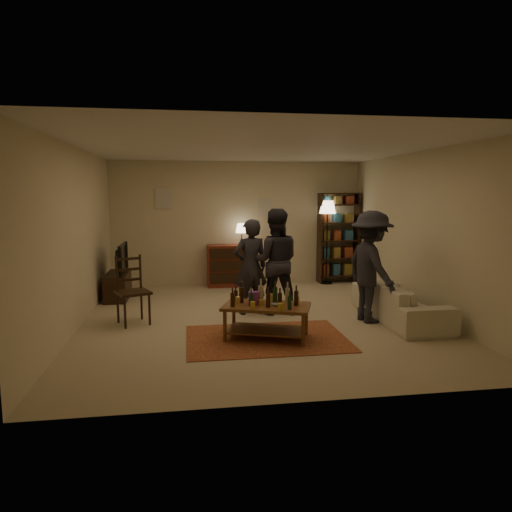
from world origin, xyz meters
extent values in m
plane|color=#C6B793|center=(0.00, 0.00, 0.00)|extent=(6.00, 6.00, 0.00)
plane|color=beige|center=(0.00, 3.00, 1.35)|extent=(5.50, 0.00, 5.50)
plane|color=beige|center=(-2.75, 0.00, 1.35)|extent=(0.00, 6.00, 6.00)
plane|color=beige|center=(2.75, 0.00, 1.35)|extent=(0.00, 6.00, 6.00)
plane|color=beige|center=(0.00, -3.00, 1.35)|extent=(5.50, 0.00, 5.50)
plane|color=white|center=(0.00, 0.00, 2.70)|extent=(6.00, 6.00, 0.00)
cube|color=beige|center=(-1.60, 2.98, 1.90)|extent=(0.35, 0.03, 0.45)
cube|color=beige|center=(0.60, 2.98, 1.70)|extent=(0.30, 0.03, 0.40)
cube|color=maroon|center=(-0.06, -1.03, 0.01)|extent=(2.20, 1.50, 0.01)
cube|color=brown|center=(-0.06, -1.03, 0.46)|extent=(1.32, 0.99, 0.04)
cube|color=brown|center=(-0.06, -1.03, 0.13)|extent=(1.19, 0.86, 0.02)
cylinder|color=brown|center=(-0.64, -1.10, 0.22)|extent=(0.05, 0.05, 0.44)
cylinder|color=brown|center=(0.35, -1.45, 0.22)|extent=(0.05, 0.05, 0.44)
cylinder|color=brown|center=(-0.47, -0.61, 0.22)|extent=(0.05, 0.05, 0.44)
cylinder|color=brown|center=(0.53, -0.96, 0.22)|extent=(0.05, 0.05, 0.44)
cylinder|color=gold|center=(-0.44, -0.90, 0.53)|extent=(0.07, 0.07, 0.10)
cylinder|color=gold|center=(-0.27, -1.18, 0.53)|extent=(0.07, 0.07, 0.09)
cylinder|color=gold|center=(0.07, -0.84, 0.54)|extent=(0.07, 0.07, 0.11)
cylinder|color=gold|center=(0.07, -1.32, 0.53)|extent=(0.07, 0.07, 0.09)
cylinder|color=gold|center=(0.37, -1.02, 0.53)|extent=(0.07, 0.07, 0.10)
cylinder|color=gold|center=(-0.14, -1.04, 0.52)|extent=(0.06, 0.06, 0.08)
cube|color=purple|center=(-0.22, -0.95, 0.57)|extent=(0.14, 0.09, 0.18)
cylinder|color=gray|center=(0.05, -1.09, 0.49)|extent=(0.12, 0.12, 0.02)
cube|color=black|center=(-1.96, 0.00, 0.50)|extent=(0.61, 0.61, 0.04)
cylinder|color=black|center=(-2.05, -0.25, 0.24)|extent=(0.04, 0.04, 0.49)
cylinder|color=black|center=(-1.71, -0.10, 0.24)|extent=(0.04, 0.04, 0.49)
cylinder|color=black|center=(-2.21, 0.09, 0.24)|extent=(0.04, 0.04, 0.49)
cylinder|color=black|center=(-1.86, 0.24, 0.24)|extent=(0.04, 0.04, 0.49)
cube|color=black|center=(-2.03, 0.17, 0.79)|extent=(0.36, 0.18, 0.55)
cube|color=black|center=(-2.45, 1.80, 0.25)|extent=(0.40, 1.00, 0.50)
imported|color=black|center=(-2.43, 1.80, 0.78)|extent=(0.13, 0.97, 0.56)
cube|color=maroon|center=(-0.20, 2.72, 0.45)|extent=(1.00, 0.48, 0.90)
cube|color=black|center=(-0.20, 2.47, 0.22)|extent=(0.92, 0.02, 0.22)
cube|color=black|center=(-0.20, 2.47, 0.48)|extent=(0.92, 0.02, 0.22)
cube|color=black|center=(-0.20, 2.47, 0.74)|extent=(0.92, 0.02, 0.22)
cylinder|color=black|center=(0.05, 2.72, 0.92)|extent=(0.12, 0.12, 0.04)
cylinder|color=black|center=(0.05, 2.72, 1.05)|extent=(0.02, 0.02, 0.22)
cone|color=#FFE5B2|center=(0.05, 2.72, 1.26)|extent=(0.26, 0.26, 0.20)
cube|color=black|center=(1.82, 2.78, 1.00)|extent=(0.04, 0.34, 2.00)
cube|color=black|center=(2.68, 2.78, 1.00)|extent=(0.04, 0.34, 2.00)
cube|color=black|center=(2.25, 2.78, 0.15)|extent=(0.90, 0.34, 0.03)
cube|color=black|center=(2.25, 2.78, 0.55)|extent=(0.90, 0.34, 0.03)
cube|color=black|center=(2.25, 2.78, 0.95)|extent=(0.90, 0.34, 0.03)
cube|color=black|center=(2.25, 2.78, 1.35)|extent=(0.90, 0.34, 0.03)
cube|color=black|center=(2.25, 2.78, 1.75)|extent=(0.90, 0.34, 0.03)
cube|color=black|center=(2.25, 2.78, 2.00)|extent=(0.90, 0.34, 0.03)
cube|color=brown|center=(1.95, 2.78, 0.29)|extent=(0.12, 0.22, 0.26)
cube|color=#275A77|center=(2.20, 2.78, 0.29)|extent=(0.15, 0.22, 0.26)
cube|color=olive|center=(2.47, 2.78, 0.29)|extent=(0.18, 0.22, 0.26)
cube|color=#275A77|center=(1.95, 2.78, 0.69)|extent=(0.12, 0.22, 0.24)
cube|color=olive|center=(2.20, 2.78, 0.69)|extent=(0.15, 0.22, 0.24)
cube|color=brown|center=(2.47, 2.78, 0.69)|extent=(0.18, 0.22, 0.24)
cube|color=olive|center=(1.95, 2.78, 1.07)|extent=(0.12, 0.22, 0.22)
cube|color=brown|center=(2.20, 2.78, 1.07)|extent=(0.15, 0.22, 0.22)
cube|color=#275A77|center=(2.47, 2.78, 1.07)|extent=(0.18, 0.22, 0.22)
cube|color=brown|center=(1.95, 2.78, 1.47)|extent=(0.12, 0.22, 0.20)
cube|color=#275A77|center=(2.20, 2.78, 1.47)|extent=(0.15, 0.22, 0.20)
cube|color=olive|center=(2.47, 2.78, 1.47)|extent=(0.18, 0.22, 0.20)
cube|color=#275A77|center=(1.95, 2.78, 1.85)|extent=(0.12, 0.22, 0.18)
cube|color=olive|center=(2.20, 2.78, 1.85)|extent=(0.15, 0.22, 0.18)
cube|color=brown|center=(2.47, 2.78, 1.85)|extent=(0.18, 0.22, 0.18)
cylinder|color=black|center=(1.95, 2.65, 0.01)|extent=(0.28, 0.28, 0.03)
cylinder|color=black|center=(1.95, 2.65, 0.83)|extent=(0.03, 0.03, 1.65)
cone|color=#FFE5B2|center=(1.95, 2.65, 1.71)|extent=(0.36, 0.36, 0.28)
imported|color=beige|center=(2.20, -0.40, 0.30)|extent=(0.81, 2.08, 0.61)
imported|color=#26262D|center=(-0.09, 0.33, 0.79)|extent=(0.64, 0.48, 1.59)
imported|color=#25232B|center=(0.32, 0.33, 0.88)|extent=(0.94, 0.78, 1.76)
imported|color=#24252C|center=(1.70, -0.40, 0.87)|extent=(0.81, 1.21, 1.74)
camera|label=1|loc=(-1.12, -7.05, 2.00)|focal=32.00mm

